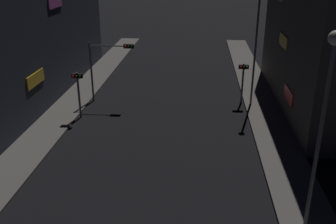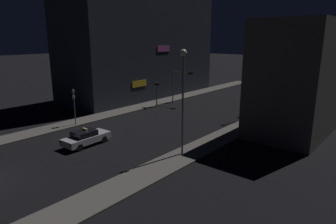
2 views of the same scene
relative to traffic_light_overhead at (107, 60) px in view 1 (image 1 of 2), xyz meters
name	(u,v)px [view 1 (image 1 of 2)]	position (x,y,z in m)	size (l,w,h in m)	color
sidewalk_left	(68,108)	(-3.00, -1.90, -3.53)	(2.71, 56.89, 0.14)	#5B5651
sidewalk_right	(265,114)	(12.58, -1.90, -3.53)	(2.71, 56.89, 0.14)	#5B5651
building_facade_right	(328,36)	(17.22, 0.77, 2.05)	(6.66, 18.86, 11.31)	#514C47
traffic_light_overhead	(107,60)	(0.00, 0.00, 0.00)	(3.66, 0.42, 4.97)	slate
traffic_light_left_kerb	(78,85)	(-1.39, -3.62, -1.06)	(0.80, 0.42, 3.52)	slate
traffic_light_right_kerb	(243,75)	(10.98, 0.59, -1.18)	(0.80, 0.42, 3.34)	slate
street_lamp_near_block	(326,100)	(12.26, -15.42, 2.56)	(0.56, 0.56, 8.64)	slate
street_lamp_far_block	(257,36)	(11.70, 0.08, 2.10)	(0.46, 0.46, 8.81)	slate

